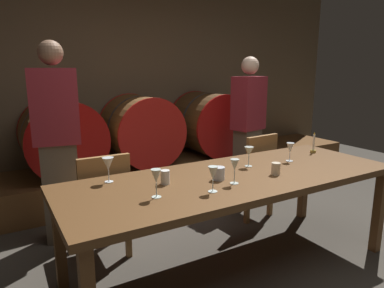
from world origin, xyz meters
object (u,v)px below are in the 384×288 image
wine_glass_center_left (213,174)px  wine_glass_far_right (290,149)px  wine_glass_far_left (108,164)px  chair_left (102,201)px  wine_barrel_center (141,130)px  dining_table (235,183)px  guest_left (58,143)px  cup_right (276,169)px  cup_left (165,177)px  wine_glass_center_right (235,166)px  wine_barrel_left (62,137)px  wine_glass_left (156,177)px  chair_right (253,171)px  guest_right (248,127)px  wine_glass_right (249,152)px  wine_barrel_right (209,124)px  candle_center (313,147)px  cup_center (219,173)px

wine_glass_center_left → wine_glass_far_right: wine_glass_center_left is taller
wine_glass_far_left → chair_left: bearing=83.6°
wine_barrel_center → dining_table: bearing=-91.6°
chair_left → guest_left: size_ratio=0.50×
chair_left → cup_right: chair_left is taller
cup_left → wine_glass_far_left: bearing=143.9°
cup_right → wine_glass_center_right: bearing=-178.4°
guest_left → wine_glass_center_left: 1.52m
dining_table → chair_left: size_ratio=2.91×
wine_barrel_center → guest_left: bearing=-142.8°
wine_barrel_left → chair_left: wine_barrel_left is taller
wine_glass_far_right → cup_left: size_ratio=1.65×
wine_barrel_left → wine_glass_far_left: wine_barrel_left is taller
wine_glass_center_left → cup_left: (-0.19, 0.29, -0.07)m
wine_glass_center_left → wine_glass_far_right: size_ratio=1.06×
guest_left → cup_right: (1.31, -1.28, -0.10)m
wine_glass_left → cup_left: 0.27m
chair_right → guest_right: (0.35, 0.53, 0.36)m
cup_left → wine_barrel_left: bearing=100.0°
wine_barrel_left → wine_glass_far_left: (0.01, -1.66, 0.09)m
wine_glass_left → wine_glass_far_right: wine_glass_left is taller
guest_left → wine_glass_left: guest_left is taller
chair_left → wine_glass_far_right: 1.61m
wine_barrel_left → wine_barrel_center: same height
guest_left → wine_glass_right: (1.28, -1.01, -0.03)m
guest_left → guest_right: bearing=-166.6°
wine_barrel_right → guest_right: 0.76m
guest_left → candle_center: 2.30m
wine_barrel_right → cup_left: bearing=-129.9°
wine_barrel_center → guest_right: size_ratio=0.51×
wine_barrel_center → wine_glass_center_right: bearing=-94.8°
cup_left → chair_right: bearing=24.9°
wine_glass_far_left → wine_barrel_right: bearing=41.1°
chair_left → cup_right: size_ratio=9.74×
wine_glass_far_left → wine_glass_center_left: bearing=-45.6°
dining_table → candle_center: bearing=10.3°
wine_barrel_center → cup_center: wine_barrel_center is taller
wine_barrel_center → cup_center: 2.01m
guest_left → cup_center: size_ratio=18.96×
wine_barrel_right → dining_table: bearing=-118.0°
wine_glass_right → cup_center: bearing=-158.0°
wine_barrel_right → wine_glass_left: 2.72m
guest_left → guest_right: size_ratio=1.06×
wine_glass_left → wine_glass_far_left: bearing=110.6°
chair_right → cup_right: (-0.49, -0.82, 0.31)m
chair_left → wine_glass_center_left: 1.06m
wine_barrel_center → wine_glass_right: wine_barrel_center is taller
chair_right → wine_glass_far_right: wine_glass_far_right is taller
wine_glass_center_right → cup_left: 0.48m
wine_glass_center_right → wine_glass_left: bearing=176.9°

